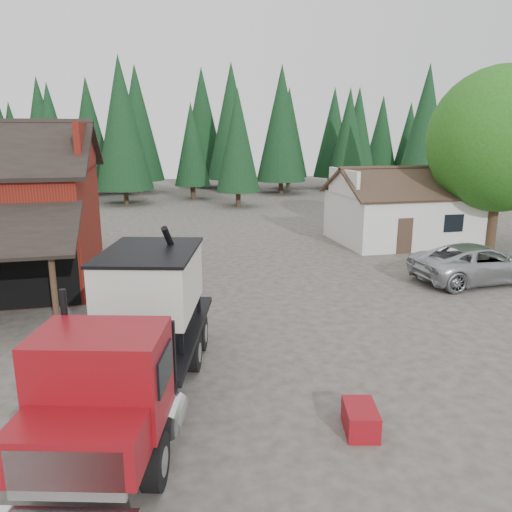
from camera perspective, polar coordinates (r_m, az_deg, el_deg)
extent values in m
plane|color=#423A34|center=(16.19, -2.46, -10.02)|extent=(120.00, 120.00, 0.00)
cube|color=maroon|center=(24.67, -18.88, 11.87)|extent=(0.25, 7.00, 2.00)
cylinder|color=#382619|center=(17.68, -22.03, -4.12)|extent=(0.20, 0.20, 2.80)
cube|color=silver|center=(32.10, 16.41, 4.26)|extent=(8.00, 6.00, 3.00)
cube|color=#38281E|center=(30.54, 18.07, 7.94)|extent=(8.60, 3.42, 1.80)
cube|color=#38281E|center=(33.13, 15.41, 8.54)|extent=(8.60, 3.42, 1.80)
cube|color=silver|center=(30.06, 9.96, 8.33)|extent=(0.20, 4.20, 1.50)
cube|color=silver|center=(33.97, 22.62, 8.10)|extent=(0.20, 4.20, 1.50)
cube|color=#38281E|center=(28.88, 16.64, 2.21)|extent=(0.90, 0.06, 2.00)
cube|color=black|center=(30.36, 21.67, 3.51)|extent=(1.20, 0.06, 1.00)
cylinder|color=#382619|center=(31.85, 25.36, 3.60)|extent=(0.60, 0.60, 3.20)
sphere|color=#265613|center=(31.47, 26.24, 11.85)|extent=(8.00, 8.00, 8.00)
sphere|color=#265613|center=(31.41, 23.36, 9.94)|extent=(4.40, 4.40, 4.40)
cylinder|color=#382619|center=(45.76, -2.04, 6.66)|extent=(0.44, 0.44, 1.60)
cone|color=black|center=(45.40, -2.09, 13.05)|extent=(3.96, 3.96, 9.00)
cylinder|color=#382619|center=(47.82, 18.24, 6.29)|extent=(0.44, 0.44, 1.60)
cone|color=black|center=(47.47, 18.80, 13.59)|extent=(4.84, 4.84, 11.00)
cylinder|color=#382619|center=(48.92, -14.62, 6.69)|extent=(0.44, 0.44, 1.60)
cone|color=black|center=(48.58, -15.11, 14.43)|extent=(5.28, 5.28, 12.00)
cylinder|color=black|center=(10.95, -22.96, -20.62)|extent=(0.62, 1.15, 1.10)
cylinder|color=black|center=(10.32, -11.45, -22.02)|extent=(0.62, 1.15, 1.10)
cylinder|color=black|center=(14.86, -15.33, -10.49)|extent=(0.62, 1.15, 1.10)
cylinder|color=black|center=(14.40, -7.17, -10.89)|extent=(0.62, 1.15, 1.10)
cylinder|color=black|center=(16.09, -13.90, -8.47)|extent=(0.62, 1.15, 1.10)
cylinder|color=black|center=(15.67, -6.40, -8.75)|extent=(0.62, 1.15, 1.10)
cube|color=black|center=(13.02, -12.97, -12.00)|extent=(3.24, 8.59, 0.40)
cube|color=silver|center=(9.04, -20.94, -22.33)|extent=(1.86, 0.58, 0.90)
cube|color=maroon|center=(9.41, -19.58, -19.53)|extent=(2.50, 1.83, 0.85)
cube|color=maroon|center=(10.19, -17.20, -13.05)|extent=(2.75, 2.25, 1.85)
cube|color=black|center=(9.39, -18.91, -13.56)|extent=(2.05, 0.61, 0.90)
cylinder|color=black|center=(11.08, -20.87, -8.02)|extent=(0.17, 0.17, 1.80)
cube|color=black|center=(11.06, -15.53, -10.99)|extent=(2.40, 0.74, 1.60)
cube|color=black|center=(14.15, -11.62, -8.58)|extent=(3.93, 6.25, 0.16)
cube|color=beige|center=(13.66, -11.93, -2.83)|extent=(3.06, 3.77, 1.60)
cone|color=beige|center=(13.98, -11.72, -6.76)|extent=(2.68, 2.68, 0.70)
cube|color=black|center=(13.45, -12.10, 0.51)|extent=(3.18, 3.89, 0.08)
cylinder|color=black|center=(14.88, -8.43, -1.70)|extent=(1.25, 2.01, 3.05)
cube|color=maroon|center=(16.38, -11.84, -4.41)|extent=(0.78, 0.92, 0.45)
cylinder|color=silver|center=(11.03, -9.68, -17.50)|extent=(0.79, 1.11, 0.56)
imported|color=#AFB2B7|center=(24.60, 24.13, -0.75)|extent=(6.29, 3.15, 1.71)
cube|color=maroon|center=(12.03, 11.84, -17.78)|extent=(0.94, 1.23, 0.60)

